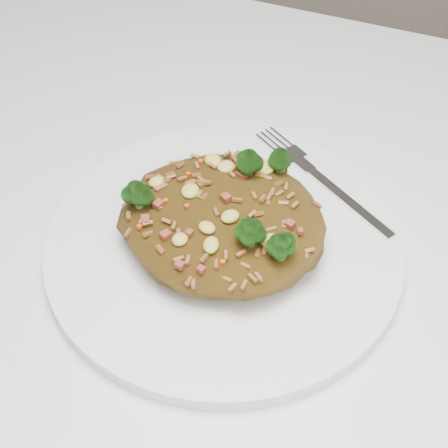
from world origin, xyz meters
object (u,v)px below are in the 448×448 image
at_px(dining_table, 196,315).
at_px(plate, 224,243).
at_px(fried_rice, 225,213).
at_px(fork, 328,185).

relative_size(dining_table, plate, 4.28).
bearing_deg(plate, dining_table, -153.36).
height_order(dining_table, fried_rice, fried_rice).
xyz_separation_m(plate, fried_rice, (0.00, 0.00, 0.03)).
bearing_deg(fork, plate, -93.17).
relative_size(plate, fork, 1.92).
bearing_deg(fried_rice, fork, 55.48).
bearing_deg(plate, fried_rice, 22.05).
relative_size(fried_rice, fork, 1.09).
distance_m(dining_table, fork, 0.17).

